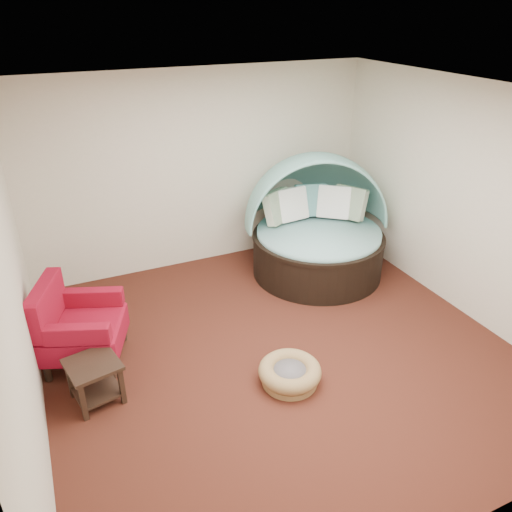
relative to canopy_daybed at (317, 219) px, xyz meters
name	(u,v)px	position (x,y,z in m)	size (l,w,h in m)	color
floor	(279,350)	(-1.35, -1.51, -0.79)	(5.00, 5.00, 0.00)	#4D1E16
wall_back	(202,171)	(-1.35, 0.99, 0.61)	(5.00, 5.00, 0.00)	beige
wall_front	(468,398)	(-1.35, -4.01, 0.61)	(5.00, 5.00, 0.00)	beige
wall_left	(13,292)	(-3.85, -1.51, 0.61)	(5.00, 5.00, 0.00)	beige
wall_right	(467,202)	(1.15, -1.51, 0.61)	(5.00, 5.00, 0.00)	beige
ceiling	(285,96)	(-1.35, -1.51, 2.01)	(5.00, 5.00, 0.00)	white
canopy_daybed	(317,219)	(0.00, 0.00, 0.00)	(2.35, 2.31, 1.71)	black
pet_basket	(290,373)	(-1.50, -2.04, -0.67)	(0.66, 0.66, 0.23)	olive
red_armchair	(77,326)	(-3.41, -0.76, -0.35)	(1.07, 1.07, 0.97)	black
side_table	(94,376)	(-3.35, -1.47, -0.50)	(0.56, 0.56, 0.46)	black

